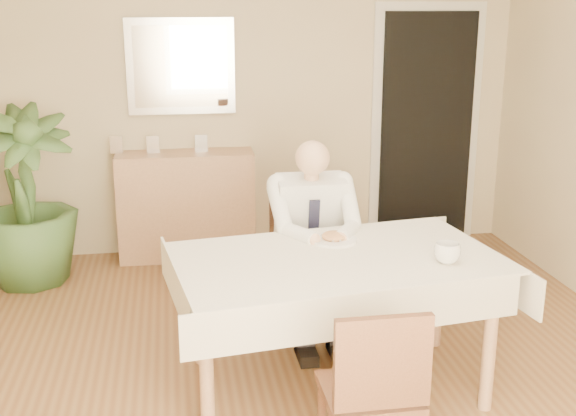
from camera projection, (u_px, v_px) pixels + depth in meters
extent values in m
plane|color=brown|center=(298.00, 393.00, 3.92)|extent=(5.00, 5.00, 0.00)
cube|color=beige|center=(246.00, 96.00, 5.93)|extent=(4.50, 0.02, 2.60)
cube|color=silver|center=(569.00, 387.00, 1.17)|extent=(1.34, 0.02, 1.44)
cube|color=white|center=(562.00, 381.00, 1.19)|extent=(1.18, 0.02, 1.28)
cube|color=silver|center=(425.00, 128.00, 6.24)|extent=(0.96, 0.03, 2.10)
cube|color=black|center=(426.00, 128.00, 6.21)|extent=(0.80, 0.05, 1.95)
cube|color=silver|center=(181.00, 66.00, 5.76)|extent=(0.86, 0.03, 0.76)
cube|color=white|center=(181.00, 67.00, 5.74)|extent=(0.74, 0.02, 0.64)
cube|color=tan|center=(337.00, 262.00, 3.82)|extent=(1.71, 1.11, 0.04)
cube|color=beige|center=(337.00, 258.00, 3.81)|extent=(1.82, 1.22, 0.01)
cube|color=beige|center=(361.00, 315.00, 3.37)|extent=(1.69, 0.25, 0.22)
cube|color=beige|center=(318.00, 246.00, 4.32)|extent=(1.69, 0.25, 0.22)
cube|color=beige|center=(175.00, 286.00, 3.71)|extent=(0.15, 0.99, 0.22)
cube|color=beige|center=(487.00, 267.00, 3.97)|extent=(0.15, 0.99, 0.22)
cylinder|color=tan|center=(206.00, 370.00, 3.46)|extent=(0.07, 0.07, 0.70)
cylinder|color=tan|center=(489.00, 347.00, 3.68)|extent=(0.07, 0.07, 0.70)
cylinder|color=tan|center=(200.00, 307.00, 4.16)|extent=(0.07, 0.07, 0.70)
cylinder|color=tan|center=(438.00, 292.00, 4.38)|extent=(0.07, 0.07, 0.70)
cube|color=#472919|center=(308.00, 258.00, 4.65)|extent=(0.46, 0.46, 0.04)
cube|color=#472919|center=(303.00, 210.00, 4.77)|extent=(0.45, 0.05, 0.44)
cylinder|color=#472919|center=(284.00, 306.00, 4.51)|extent=(0.04, 0.04, 0.44)
cylinder|color=#472919|center=(343.00, 302.00, 4.56)|extent=(0.04, 0.04, 0.44)
cylinder|color=#472919|center=(275.00, 283.00, 4.87)|extent=(0.04, 0.04, 0.44)
cylinder|color=#472919|center=(330.00, 280.00, 4.93)|extent=(0.04, 0.04, 0.44)
cube|color=#472919|center=(369.00, 393.00, 3.14)|extent=(0.40, 0.40, 0.04)
cube|color=#472919|center=(383.00, 363.00, 2.90)|extent=(0.40, 0.04, 0.40)
cylinder|color=#472919|center=(393.00, 412.00, 3.39)|extent=(0.04, 0.04, 0.39)
cube|color=white|center=(310.00, 216.00, 4.53)|extent=(0.42, 0.31, 0.55)
cube|color=black|center=(314.00, 227.00, 4.42)|extent=(0.07, 0.08, 0.36)
cylinder|color=tan|center=(312.00, 174.00, 4.41)|extent=(0.09, 0.09, 0.08)
sphere|color=tan|center=(312.00, 158.00, 4.36)|extent=(0.21, 0.21, 0.21)
cube|color=black|center=(300.00, 263.00, 4.39)|extent=(0.13, 0.42, 0.13)
cube|color=black|center=(332.00, 261.00, 4.42)|extent=(0.13, 0.42, 0.13)
cube|color=black|center=(305.00, 319.00, 4.30)|extent=(0.11, 0.12, 0.45)
cube|color=black|center=(337.00, 317.00, 4.33)|extent=(0.11, 0.12, 0.45)
cube|color=black|center=(306.00, 353.00, 4.30)|extent=(0.11, 0.26, 0.07)
cube|color=black|center=(339.00, 350.00, 4.33)|extent=(0.11, 0.26, 0.07)
cylinder|color=white|center=(334.00, 240.00, 4.05)|extent=(0.26, 0.26, 0.02)
ellipsoid|color=brown|center=(334.00, 236.00, 4.04)|extent=(0.14, 0.14, 0.06)
cylinder|color=silver|center=(343.00, 240.00, 3.99)|extent=(0.01, 0.13, 0.01)
cylinder|color=silver|center=(329.00, 241.00, 3.98)|extent=(0.01, 0.13, 0.01)
imported|color=white|center=(447.00, 253.00, 3.70)|extent=(0.18, 0.18, 0.11)
cube|color=tan|center=(187.00, 205.00, 5.92)|extent=(1.11, 0.40, 0.88)
cube|color=silver|center=(116.00, 145.00, 5.75)|extent=(0.10, 0.02, 0.14)
cube|color=silver|center=(153.00, 144.00, 5.76)|extent=(0.10, 0.02, 0.14)
cube|color=silver|center=(201.00, 143.00, 5.81)|extent=(0.10, 0.02, 0.14)
imported|color=#345326|center=(25.00, 197.00, 5.31)|extent=(0.93, 0.93, 1.33)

